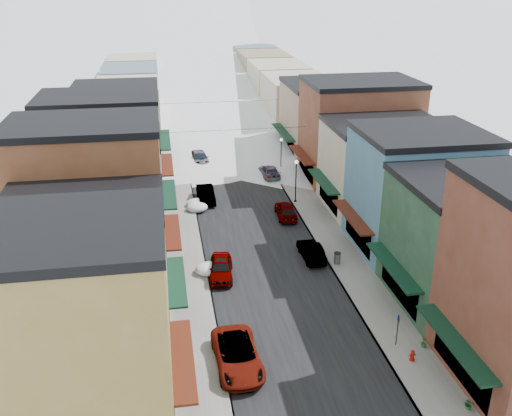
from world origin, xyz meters
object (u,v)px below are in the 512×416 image
object	(u,v)px
fire_hydrant	(412,356)
car_white_suv	(237,355)
trash_can	(337,258)
streetlamp_near	(296,176)
car_green_sedan	(311,251)
car_silver_sedan	(221,268)
car_dark_hatch	(206,194)

from	to	relation	value
fire_hydrant	car_white_suv	bearing A→B (deg)	172.44
trash_can	streetlamp_near	xyz separation A→B (m)	(-0.24, 14.01, 2.36)
car_green_sedan	streetlamp_near	bearing A→B (deg)	-98.43
car_white_suv	trash_can	world-z (taller)	car_white_suv
car_silver_sedan	streetlamp_near	distance (m)	17.32
streetlamp_near	trash_can	bearing A→B (deg)	-89.03
car_dark_hatch	car_silver_sedan	bearing A→B (deg)	-92.28
car_dark_hatch	trash_can	xyz separation A→B (m)	(9.46, -16.05, -0.13)
car_silver_sedan	car_dark_hatch	size ratio (longest dim) A/B	0.96
car_white_suv	car_dark_hatch	size ratio (longest dim) A/B	1.23
fire_hydrant	trash_can	world-z (taller)	trash_can
car_white_suv	trash_can	size ratio (longest dim) A/B	5.90
trash_can	car_silver_sedan	bearing A→B (deg)	-177.99
trash_can	streetlamp_near	world-z (taller)	streetlamp_near
streetlamp_near	car_white_suv	bearing A→B (deg)	-110.71
fire_hydrant	car_dark_hatch	bearing A→B (deg)	109.46
car_green_sedan	car_dark_hatch	bearing A→B (deg)	-63.55
car_dark_hatch	fire_hydrant	world-z (taller)	car_dark_hatch
car_dark_hatch	streetlamp_near	world-z (taller)	streetlamp_near
car_dark_hatch	streetlamp_near	size ratio (longest dim) A/B	1.04
car_green_sedan	trash_can	size ratio (longest dim) A/B	4.42
car_silver_sedan	car_green_sedan	xyz separation A→B (m)	(7.85, 1.83, -0.06)
fire_hydrant	car_silver_sedan	bearing A→B (deg)	129.57
car_white_suv	car_green_sedan	bearing A→B (deg)	56.21
car_green_sedan	trash_can	world-z (taller)	car_green_sedan
car_green_sedan	fire_hydrant	bearing A→B (deg)	99.14
fire_hydrant	car_green_sedan	bearing A→B (deg)	100.34
car_white_suv	car_dark_hatch	world-z (taller)	car_white_suv
car_silver_sedan	streetlamp_near	xyz separation A→B (m)	(9.44, 14.35, 2.23)
car_dark_hatch	trash_can	distance (m)	18.63
car_dark_hatch	car_white_suv	bearing A→B (deg)	-92.49
fire_hydrant	trash_can	size ratio (longest dim) A/B	0.76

